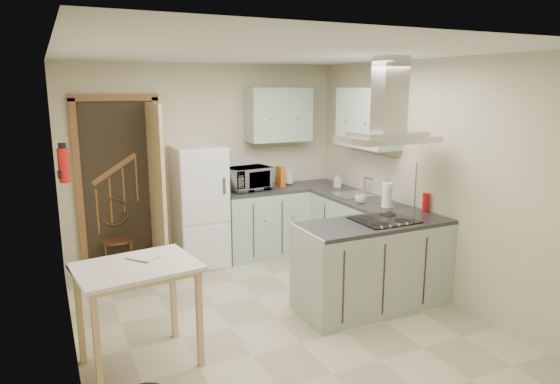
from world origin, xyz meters
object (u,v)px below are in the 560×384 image
drop_leaf_table (139,315)px  microwave (249,179)px  extractor_hood (388,139)px  bentwood_chair (117,240)px  fridge (200,206)px  peninsula (374,264)px

drop_leaf_table → microwave: (1.79, 2.07, 0.62)m
microwave → extractor_hood: bearing=-80.7°
extractor_hood → bentwood_chair: 3.39m
drop_leaf_table → microwave: microwave is taller
fridge → drop_leaf_table: size_ratio=1.65×
extractor_hood → microwave: 2.19m
drop_leaf_table → extractor_hood: bearing=-5.6°
drop_leaf_table → bentwood_chair: drop_leaf_table is taller
bentwood_chair → microwave: (1.66, -0.13, 0.64)m
fridge → bentwood_chair: size_ratio=1.83×
peninsula → drop_leaf_table: peninsula is taller
drop_leaf_table → bentwood_chair: size_ratio=1.11×
drop_leaf_table → bentwood_chair: bearing=78.8°
drop_leaf_table → microwave: bearing=41.4°
fridge → peninsula: fridge is taller
extractor_hood → drop_leaf_table: extractor_hood is taller
extractor_hood → bentwood_chair: bearing=137.7°
fridge → peninsula: 2.35m
fridge → peninsula: bearing=-58.3°
bentwood_chair → fridge: bearing=-3.0°
fridge → drop_leaf_table: 2.38m
drop_leaf_table → bentwood_chair: 2.20m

